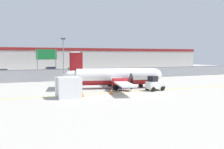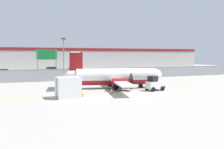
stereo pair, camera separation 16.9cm
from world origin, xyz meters
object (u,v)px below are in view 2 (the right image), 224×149
Objects in this scene: traffic_cone_near_right at (82,94)px; parked_car_2 at (52,70)px; apron_light_pole at (64,56)px; parked_car_0 at (2,73)px; parked_car_6 at (145,71)px; baggage_tug at (155,84)px; traffic_cone_near_left at (111,91)px; cargo_container at (68,87)px; ground_crew_worker at (120,83)px; commuter_airplane at (116,76)px; parked_car_1 at (30,74)px; parked_car_3 at (74,71)px; parked_car_5 at (126,71)px; highway_sign at (47,57)px; parked_car_4 at (107,72)px; traffic_cone_far_left at (66,89)px.

parked_car_2 is (1.89, 34.86, 0.58)m from traffic_cone_near_right.
apron_light_pole is at bearing 86.39° from traffic_cone_near_right.
parked_car_6 is (30.28, -4.87, 0.00)m from parked_car_0.
baggage_tug is 3.87× the size of traffic_cone_near_right.
parked_car_2 is at bearing 92.83° from traffic_cone_near_left.
traffic_cone_near_left is (5.15, 0.70, -0.79)m from cargo_container.
apron_light_pole reaches higher than baggage_tug.
ground_crew_worker is 7.49m from cargo_container.
cargo_container is 1.76m from traffic_cone_near_right.
commuter_airplane is 24.97× the size of traffic_cone_near_left.
commuter_airplane is 7.94m from traffic_cone_near_right.
parked_car_2 is at bearing 110.05° from commuter_airplane.
cargo_container is at bearing -83.06° from parked_car_1.
traffic_cone_near_right is 29.15m from parked_car_3.
parked_car_5 reaches higher than traffic_cone_near_right.
highway_sign reaches higher than cargo_container.
parked_car_1 is at bearing -5.95° from parked_car_6.
parked_car_2 is 15.35m from parked_car_4.
parked_car_3 is at bearing -22.49° from parked_car_6.
baggage_tug is at bearing 57.09° from parked_car_6.
parked_car_5 is at bearing 29.42° from apron_light_pole.
ground_crew_worker is 0.23× the size of apron_light_pole.
parked_car_0 is at bearing 113.94° from traffic_cone_near_left.
traffic_cone_near_left and traffic_cone_near_right have the same top height.
traffic_cone_near_right is at bearing -93.61° from apron_light_pole.
commuter_airplane reaches higher than parked_car_5.
cargo_container is at bearing -126.93° from parked_car_5.
parked_car_2 reaches higher than traffic_cone_far_left.
commuter_airplane is 16.52m from highway_sign.
parked_car_0 is at bearing 102.23° from cargo_container.
parked_car_1 is 1.01× the size of parked_car_5.
parked_car_0 is at bearing 168.26° from parked_car_5.
traffic_cone_far_left is 0.15× the size of parked_car_0.
cargo_container is 3.86× the size of traffic_cone_near_left.
parked_car_1 is 0.98× the size of parked_car_6.
baggage_tug is at bearing 6.10° from traffic_cone_near_right.
traffic_cone_far_left is (0.81, 4.99, -0.79)m from cargo_container.
traffic_cone_near_left is 0.15× the size of parked_car_1.
apron_light_pole reaches higher than traffic_cone_near_right.
traffic_cone_far_left is at bearing -109.46° from parked_car_3.
traffic_cone_near_left is at bearing -107.57° from commuter_airplane.
parked_car_4 is at bearing -165.46° from ground_crew_worker.
parked_car_0 is at bearing 108.91° from traffic_cone_far_left.
parked_car_0 reaches higher than traffic_cone_near_right.
traffic_cone_far_left is at bearing 78.64° from cargo_container.
parked_car_1 and parked_car_6 have the same top height.
parked_car_0 is (-12.56, 28.28, 0.58)m from traffic_cone_near_left.
parked_car_2 is at bearing 93.81° from baggage_tug.
cargo_container is 24.22m from parked_car_1.
apron_light_pole reaches higher than traffic_cone_near_left.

